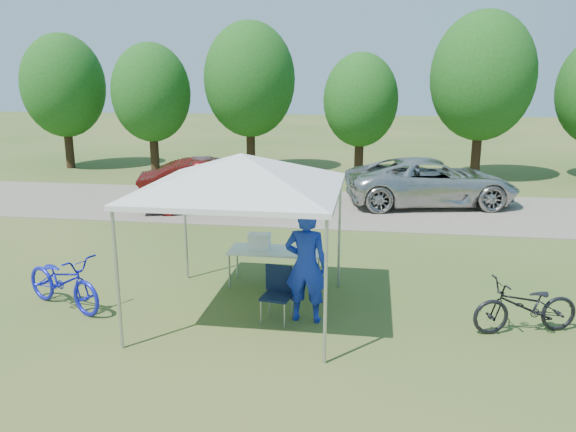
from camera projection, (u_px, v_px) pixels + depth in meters
name	position (u px, v px, depth m)	size (l,w,h in m)	color
ground	(244.00, 313.00, 9.53)	(100.00, 100.00, 0.00)	#2D5119
gravel_strip	(303.00, 207.00, 17.20)	(24.00, 5.00, 0.02)	gray
canopy	(241.00, 158.00, 8.89)	(4.53, 4.53, 3.00)	#A5A5AA
treeline	(315.00, 86.00, 22.19)	(24.89, 4.28, 6.30)	#382314
folding_table	(275.00, 252.00, 10.66)	(1.73, 0.72, 0.71)	white
folding_chair	(278.00, 288.00, 9.22)	(0.52, 0.54, 0.89)	black
cooler	(259.00, 241.00, 10.66)	(0.42, 0.28, 0.30)	white
ice_cream_cup	(295.00, 250.00, 10.54)	(0.08, 0.08, 0.06)	gold
cyclist	(306.00, 265.00, 9.04)	(0.70, 0.46, 1.92)	#142AA8
bike_blue	(63.00, 281.00, 9.65)	(0.65, 1.87, 0.98)	#161BC8
bike_dark	(526.00, 306.00, 8.71)	(0.59, 1.68, 0.88)	black
minivan	(431.00, 182.00, 17.29)	(2.40, 5.21, 1.45)	#BAB9B5
sedan	(216.00, 184.00, 16.77)	(1.57, 4.51, 1.49)	#500D0D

